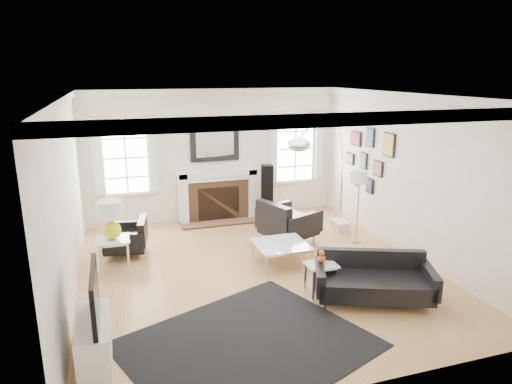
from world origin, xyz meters
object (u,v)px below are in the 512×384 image
object	(u,v)px
armchair_left	(129,238)
gourd_lamp	(111,217)
arc_floor_lamp	(323,173)
armchair_right	(286,223)
coffee_table	(281,245)
fireplace	(218,196)
sofa	(373,280)

from	to	relation	value
armchair_left	gourd_lamp	world-z (taller)	gourd_lamp
gourd_lamp	arc_floor_lamp	bearing A→B (deg)	0.29
armchair_right	armchair_left	bearing A→B (deg)	175.06
coffee_table	gourd_lamp	distance (m)	2.78
gourd_lamp	fireplace	bearing A→B (deg)	43.88
fireplace	armchair_right	xyz separation A→B (m)	(0.94, -1.67, -0.17)
fireplace	arc_floor_lamp	xyz separation A→B (m)	(1.45, -2.10, 0.84)
coffee_table	arc_floor_lamp	xyz separation A→B (m)	(0.99, 0.58, 1.04)
fireplace	armchair_left	bearing A→B (deg)	-143.81
fireplace	armchair_right	size ratio (longest dim) A/B	1.38
sofa	armchair_right	xyz separation A→B (m)	(-0.34, 2.51, 0.08)
armchair_left	arc_floor_lamp	bearing A→B (deg)	-11.25
armchair_right	gourd_lamp	distance (m)	3.22
sofa	gourd_lamp	world-z (taller)	gourd_lamp
armchair_right	coffee_table	xyz separation A→B (m)	(-0.48, -1.00, -0.02)
coffee_table	arc_floor_lamp	size ratio (longest dim) A/B	0.33
armchair_right	gourd_lamp	world-z (taller)	gourd_lamp
sofa	coffee_table	size ratio (longest dim) A/B	2.11
sofa	armchair_left	distance (m)	4.24
armchair_left	armchair_right	xyz separation A→B (m)	(2.88, -0.25, 0.08)
armchair_left	coffee_table	bearing A→B (deg)	-27.56
coffee_table	arc_floor_lamp	distance (m)	1.55
arc_floor_lamp	fireplace	bearing A→B (deg)	124.69
armchair_left	arc_floor_lamp	distance (m)	3.63
coffee_table	gourd_lamp	bearing A→B (deg)	168.11
arc_floor_lamp	armchair_left	bearing A→B (deg)	168.75
sofa	gourd_lamp	xyz separation A→B (m)	(-3.47, 2.07, 0.64)
sofa	arc_floor_lamp	bearing A→B (deg)	85.13
fireplace	arc_floor_lamp	size ratio (longest dim) A/B	0.66
armchair_left	gourd_lamp	xyz separation A→B (m)	(-0.26, -0.69, 0.63)
arc_floor_lamp	armchair_right	bearing A→B (deg)	140.40
armchair_left	armchair_right	bearing A→B (deg)	-4.94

